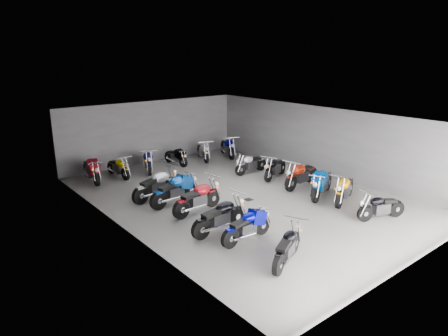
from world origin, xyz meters
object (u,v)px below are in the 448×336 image
at_px(motorcycle_left_e, 175,190).
at_px(motorcycle_right_a, 381,207).
at_px(motorcycle_left_b, 247,226).
at_px(motorcycle_left_d, 198,198).
at_px(motorcycle_back_d, 176,156).
at_px(motorcycle_back_a, 91,169).
at_px(motorcycle_right_c, 322,183).
at_px(motorcycle_right_f, 251,164).
at_px(motorcycle_left_c, 220,217).
at_px(motorcycle_back_f, 228,147).
at_px(motorcycle_left_f, 157,185).
at_px(motorcycle_back_b, 118,167).
at_px(motorcycle_left_a, 287,247).
at_px(motorcycle_right_e, 275,168).
at_px(drain_grate, 248,200).
at_px(motorcycle_right_b, 345,189).
at_px(motorcycle_back_c, 148,161).
at_px(motorcycle_right_d, 301,175).
at_px(motorcycle_back_e, 203,151).

xyz_separation_m(motorcycle_left_e, motorcycle_right_a, (4.74, -5.71, -0.10)).
xyz_separation_m(motorcycle_left_b, motorcycle_left_d, (0.14, 2.81, 0.06)).
bearing_deg(motorcycle_back_d, motorcycle_back_a, -3.70).
relative_size(motorcycle_left_d, motorcycle_right_c, 1.00).
bearing_deg(motorcycle_right_f, motorcycle_back_d, 27.93).
relative_size(motorcycle_back_a, motorcycle_back_d, 1.25).
bearing_deg(motorcycle_left_b, motorcycle_left_c, -168.79).
bearing_deg(motorcycle_back_f, motorcycle_right_a, 104.54).
bearing_deg(motorcycle_left_f, motorcycle_left_d, -0.76).
relative_size(motorcycle_left_f, motorcycle_back_b, 1.15).
height_order(motorcycle_left_a, motorcycle_right_e, motorcycle_right_e).
height_order(motorcycle_left_c, motorcycle_right_c, motorcycle_right_c).
height_order(motorcycle_right_f, motorcycle_back_b, motorcycle_back_b).
bearing_deg(motorcycle_left_e, motorcycle_back_f, 116.49).
bearing_deg(motorcycle_right_e, motorcycle_left_f, 59.60).
height_order(drain_grate, motorcycle_right_b, motorcycle_right_b).
bearing_deg(motorcycle_back_c, motorcycle_back_b, 23.99).
bearing_deg(motorcycle_back_c, motorcycle_left_f, 90.32).
height_order(motorcycle_left_e, motorcycle_right_f, motorcycle_left_e).
relative_size(motorcycle_right_e, motorcycle_back_b, 1.01).
distance_m(motorcycle_right_c, motorcycle_back_c, 8.41).
xyz_separation_m(motorcycle_right_b, motorcycle_right_c, (-0.16, 0.95, 0.02)).
distance_m(drain_grate, motorcycle_back_a, 7.31).
bearing_deg(motorcycle_left_d, motorcycle_right_f, 108.60).
distance_m(motorcycle_right_f, motorcycle_back_f, 3.38).
xyz_separation_m(motorcycle_left_e, motorcycle_right_d, (5.28, -1.68, 0.00)).
height_order(motorcycle_back_a, motorcycle_back_c, motorcycle_back_a).
relative_size(drain_grate, motorcycle_back_d, 0.17).
distance_m(motorcycle_right_f, motorcycle_back_b, 6.20).
relative_size(motorcycle_left_e, motorcycle_back_f, 1.08).
height_order(motorcycle_right_f, motorcycle_back_f, motorcycle_back_f).
relative_size(motorcycle_right_f, motorcycle_back_a, 0.84).
bearing_deg(motorcycle_left_e, motorcycle_back_b, 174.07).
distance_m(drain_grate, motorcycle_back_e, 6.49).
relative_size(motorcycle_left_d, motorcycle_right_b, 1.04).
bearing_deg(motorcycle_left_e, motorcycle_back_c, 155.24).
bearing_deg(motorcycle_right_e, drain_grate, 95.38).
height_order(motorcycle_back_b, motorcycle_back_c, motorcycle_back_c).
bearing_deg(motorcycle_back_a, motorcycle_back_c, -176.19).
height_order(motorcycle_right_f, motorcycle_back_c, motorcycle_back_c).
relative_size(motorcycle_right_e, motorcycle_back_c, 0.95).
bearing_deg(motorcycle_back_d, motorcycle_right_f, 116.54).
bearing_deg(motorcycle_right_b, motorcycle_right_d, -24.05).
relative_size(drain_grate, motorcycle_left_e, 0.14).
relative_size(motorcycle_left_e, motorcycle_back_a, 0.99).
xyz_separation_m(motorcycle_right_f, motorcycle_back_f, (1.18, 3.17, 0.07)).
xyz_separation_m(drain_grate, motorcycle_left_f, (-2.72, 2.39, 0.55)).
height_order(motorcycle_left_c, motorcycle_left_e, motorcycle_left_e).
distance_m(motorcycle_left_c, motorcycle_back_b, 7.60).
height_order(motorcycle_left_d, motorcycle_right_b, motorcycle_right_b).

